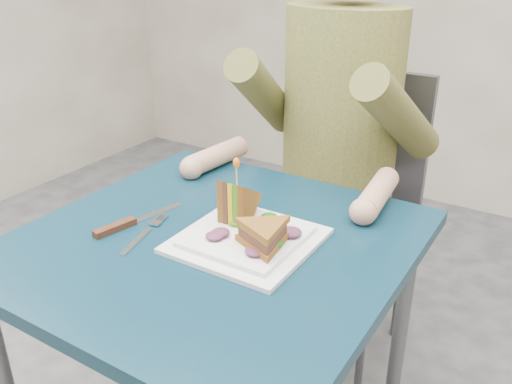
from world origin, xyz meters
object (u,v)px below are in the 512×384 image
Objects in this scene: sandwich_flat at (264,235)px; sandwich_upright at (237,204)px; diner at (340,88)px; plate at (247,239)px; table at (215,271)px; knife at (123,225)px; fork at (144,234)px; chair at (347,196)px.

sandwich_upright reaches higher than sandwich_flat.
diner is 2.87× the size of plate.
table is 0.65m from diner.
knife is at bearing -160.98° from table.
fork is at bearing -4.17° from knife.
sandwich_flat is (0.12, -0.60, -0.14)m from diner.
sandwich_flat is at bearing -3.00° from table.
diner reaches higher than sandwich_upright.
sandwich_flat is (0.12, -0.72, 0.23)m from chair.
plate is at bearing 15.10° from table.
plate reaches higher than fork.
sandwich_upright is (0.02, -0.53, -0.13)m from diner.
chair is 0.72m from plate.
diner is (-0.00, 0.60, 0.26)m from table.
knife is (-0.06, 0.00, 0.00)m from fork.
diner is at bearing 90.00° from table.
chair is (0.00, 0.71, -0.11)m from table.
sandwich_upright reaches higher than knife.
table is 0.18m from sandwich_flat.
chair is 5.68× the size of sandwich_flat.
fork reaches higher than table.
plate is 1.59× the size of sandwich_flat.
diner is 0.71m from knife.
diner reaches higher than sandwich_flat.
sandwich_upright is at bearing 147.10° from sandwich_flat.
table is at bearing -90.00° from diner.
sandwich_flat reaches higher than fork.
fork is at bearing -151.37° from table.
knife is at bearing -162.01° from plate.
sandwich_flat is 0.32m from knife.
chair is 1.25× the size of diner.
sandwich_upright is 0.80× the size of fork.
diner reaches higher than chair.
chair is 0.81m from fork.
table is 0.15m from sandwich_upright.
fork is 0.81× the size of knife.
table is 0.17m from fork.
knife is at bearing 175.83° from fork.
diner is 0.55m from sandwich_upright.
fork is at bearing -165.90° from sandwich_flat.
table is 4.22× the size of fork.
plate is 0.27m from knife.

